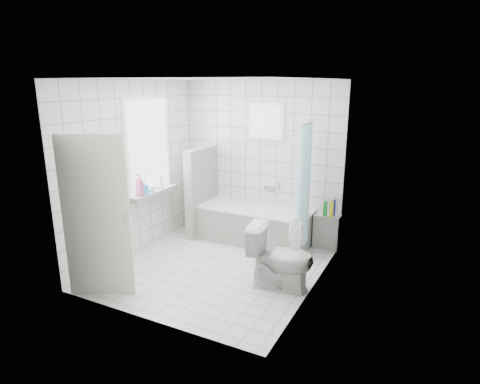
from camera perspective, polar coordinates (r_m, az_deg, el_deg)
The scene contains 19 objects.
ground at distance 5.87m, azimuth -3.28°, elevation -10.53°, with size 3.00×3.00×0.00m, color white.
ceiling at distance 5.28m, azimuth -3.72°, elevation 15.77°, with size 3.00×3.00×0.00m, color white.
wall_back at distance 6.74m, azimuth 2.94°, elevation 4.57°, with size 2.80×0.02×2.60m, color white.
wall_front at distance 4.25m, azimuth -13.69°, elevation -2.35°, with size 2.80×0.02×2.60m, color white.
wall_left at distance 6.23m, azimuth -14.71°, elevation 3.20°, with size 0.02×3.00×2.60m, color white.
wall_right at distance 4.89m, azimuth 10.84°, elevation 0.17°, with size 0.02×3.00×2.60m, color white.
window_left at distance 6.38m, azimuth -12.81°, elevation 6.33°, with size 0.01×0.90×1.40m, color white.
window_back at distance 6.56m, azimuth 3.67°, elevation 10.01°, with size 0.50×0.01×0.50m, color white.
window_sill at distance 6.50m, azimuth -12.12°, elevation -0.14°, with size 0.18×1.02×0.08m, color white.
door at distance 5.07m, azimuth -19.76°, elevation -3.49°, with size 0.04×0.80×2.00m, color silver.
bathtub at distance 6.64m, azimuth 2.19°, elevation -4.63°, with size 1.85×0.77×0.58m.
partition_wall at distance 6.91m, azimuth -5.42°, elevation 0.11°, with size 0.15×0.85×1.50m, color white.
tiled_ledge at distance 6.52m, azimuth 12.27°, elevation -5.50°, with size 0.40×0.24×0.55m, color white.
toilet at distance 5.16m, azimuth 5.84°, elevation -9.25°, with size 0.47×0.82×0.84m, color silver.
curtain_rod at distance 5.94m, azimuth 9.97°, elevation 9.73°, with size 0.02×0.02×0.80m, color silver.
shower_curtain at distance 5.97m, azimuth 9.21°, elevation 1.01°, with size 0.14×0.48×1.78m, color #45B2CD, non-canonical shape.
tub_faucet at distance 6.73m, azimuth 4.20°, elevation 0.60°, with size 0.18×0.06×0.06m, color silver.
sill_bottles at distance 6.35m, azimuth -12.87°, elevation 1.05°, with size 0.18×0.64×0.33m.
ledge_bottles at distance 6.35m, azimuth 12.68°, elevation -2.29°, with size 0.17×0.16×0.26m.
Camera 1 is at (2.66, -4.56, 2.56)m, focal length 30.00 mm.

